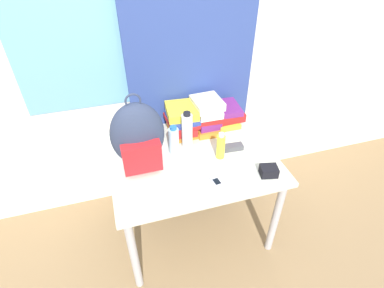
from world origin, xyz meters
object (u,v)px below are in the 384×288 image
object	(u,v)px
camera_pouch	(269,171)
book_stack_center	(207,115)
water_bottle	(174,140)
sunglasses_case	(232,147)
book_stack_right	(226,116)
sports_bottle	(187,131)
cell_phone	(217,182)
sunscreen_bottle	(221,146)
book_stack_left	(183,120)
backpack	(138,137)

from	to	relation	value
camera_pouch	book_stack_center	bearing A→B (deg)	108.99
water_bottle	sunglasses_case	size ratio (longest dim) A/B	1.35
sunglasses_case	book_stack_center	bearing A→B (deg)	105.79
book_stack_right	sports_bottle	distance (m)	0.38
cell_phone	sunscreen_bottle	bearing A→B (deg)	64.42
book_stack_center	water_bottle	world-z (taller)	book_stack_center
book_stack_left	book_stack_right	world-z (taller)	book_stack_left
water_bottle	sports_bottle	size ratio (longest dim) A/B	0.77
backpack	book_stack_right	xyz separation A→B (m)	(0.67, 0.25, -0.13)
backpack	sunscreen_bottle	size ratio (longest dim) A/B	2.60
sports_bottle	sunglasses_case	xyz separation A→B (m)	(0.28, -0.12, -0.11)
book_stack_left	sunglasses_case	distance (m)	0.40
book_stack_right	sunglasses_case	bearing A→B (deg)	-102.91
book_stack_right	book_stack_left	bearing A→B (deg)	-179.70
backpack	book_stack_left	bearing A→B (deg)	35.72
book_stack_center	book_stack_right	world-z (taller)	book_stack_center
camera_pouch	backpack	bearing A→B (deg)	155.37
backpack	book_stack_right	distance (m)	0.72
sports_bottle	camera_pouch	size ratio (longest dim) A/B	2.30
water_bottle	sunglasses_case	xyz separation A→B (m)	(0.38, -0.09, -0.08)
sports_bottle	backpack	bearing A→B (deg)	-165.73
book_stack_center	cell_phone	xyz separation A→B (m)	(-0.13, -0.56, -0.11)
sports_bottle	cell_phone	world-z (taller)	sports_bottle
water_bottle	sports_bottle	distance (m)	0.11
cell_phone	sports_bottle	bearing A→B (deg)	99.68
backpack	sports_bottle	world-z (taller)	backpack
backpack	sunscreen_bottle	xyz separation A→B (m)	(0.50, -0.09, -0.12)
book_stack_center	cell_phone	size ratio (longest dim) A/B	2.40
camera_pouch	sports_bottle	bearing A→B (deg)	133.57
backpack	book_stack_center	xyz separation A→B (m)	(0.52, 0.25, -0.09)
cell_phone	sunglasses_case	size ratio (longest dim) A/B	0.74
book_stack_left	water_bottle	size ratio (longest dim) A/B	1.27
water_bottle	sports_bottle	bearing A→B (deg)	20.52
backpack	sunscreen_bottle	distance (m)	0.52
book_stack_right	sunglasses_case	world-z (taller)	book_stack_right
backpack	water_bottle	xyz separation A→B (m)	(0.23, 0.05, -0.11)
sunscreen_bottle	sports_bottle	bearing A→B (deg)	135.08
sports_bottle	book_stack_right	bearing A→B (deg)	25.50
book_stack_center	sports_bottle	size ratio (longest dim) A/B	1.01
book_stack_center	sunglasses_case	size ratio (longest dim) A/B	1.77
sunscreen_bottle	sunglasses_case	distance (m)	0.13
backpack	camera_pouch	world-z (taller)	backpack
book_stack_left	book_stack_center	world-z (taller)	book_stack_center
book_stack_right	sunglasses_case	size ratio (longest dim) A/B	1.88
sunglasses_case	camera_pouch	xyz separation A→B (m)	(0.12, -0.29, 0.01)
book_stack_right	water_bottle	distance (m)	0.49
sports_bottle	cell_phone	bearing A→B (deg)	-80.32
sports_bottle	book_stack_left	bearing A→B (deg)	85.53
book_stack_center	camera_pouch	world-z (taller)	book_stack_center
backpack	book_stack_left	xyz separation A→B (m)	(0.34, 0.24, -0.10)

